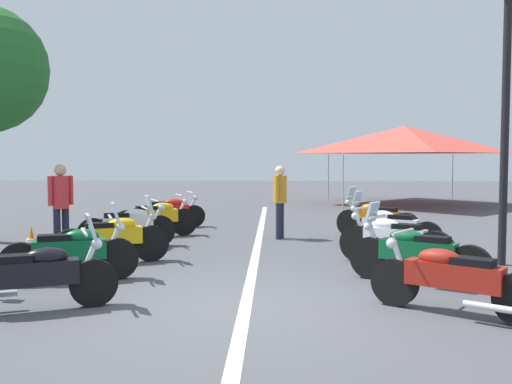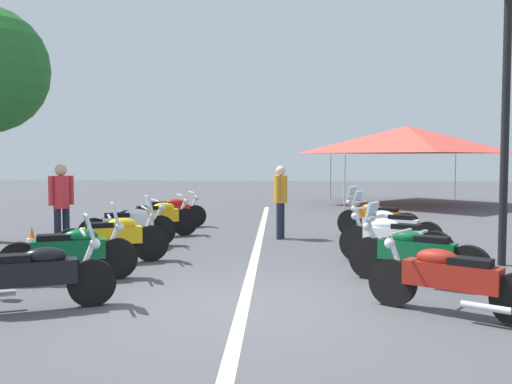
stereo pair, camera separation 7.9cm
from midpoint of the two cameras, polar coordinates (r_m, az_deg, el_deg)
The scene contains 18 objects.
ground_plane at distance 7.44m, azimuth -1.38°, elevation -11.43°, with size 80.00×80.00×0.00m, color #4C4C51.
lane_centre_stripe at distance 11.97m, azimuth -0.11°, elevation -5.71°, with size 20.20×0.16×0.01m, color beige.
motorcycle_left_row_0 at distance 7.63m, azimuth -21.61°, elevation -7.75°, with size 1.03×1.97×1.20m.
motorcycle_left_row_1 at distance 9.22m, azimuth -18.21°, elevation -5.71°, with size 0.92×1.99×1.21m.
motorcycle_left_row_2 at distance 10.60m, azimuth -14.28°, elevation -4.44°, with size 0.98×1.95×1.22m.
motorcycle_left_row_3 at distance 12.33m, azimuth -12.88°, elevation -3.36°, with size 1.08×1.90×1.01m.
motorcycle_left_row_4 at distance 13.95m, azimuth -10.11°, elevation -2.54°, with size 0.99×1.93×1.01m.
motorcycle_left_row_5 at distance 15.64m, azimuth -8.91°, elevation -1.96°, with size 1.01×1.96×0.98m.
motorcycle_right_row_0 at distance 7.33m, azimuth 18.76°, elevation -8.21°, with size 1.36×1.81×0.99m.
motorcycle_right_row_1 at distance 8.92m, azimuth 15.48°, elevation -5.92°, with size 1.26×1.91×1.22m.
motorcycle_right_row_2 at distance 10.38m, azimuth 13.42°, elevation -4.63°, with size 1.29×1.84×1.01m.
motorcycle_right_row_3 at distance 12.24m, azimuth 12.98°, elevation -3.43°, with size 1.20×1.94×1.20m.
motorcycle_right_row_4 at distance 13.73m, azimuth 11.76°, elevation -2.63°, with size 1.25×1.80×1.22m.
street_lamp_twin_globe at distance 11.07m, azimuth 23.66°, elevation 12.53°, with size 0.32×1.22×5.53m.
traffic_cone_1 at distance 11.66m, azimuth -21.76°, elevation -4.77°, with size 0.36×0.36×0.61m.
bystander_0 at distance 13.36m, azimuth 2.24°, elevation -0.41°, with size 0.51×0.32×1.72m.
bystander_1 at distance 12.21m, azimuth -19.15°, elevation -0.77°, with size 0.40×0.40×1.78m.
event_tent at distance 23.92m, azimuth 14.59°, elevation 5.11°, with size 6.27×6.27×3.20m.
Camera 1 is at (-7.17, -0.37, 1.91)m, focal length 39.91 mm.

